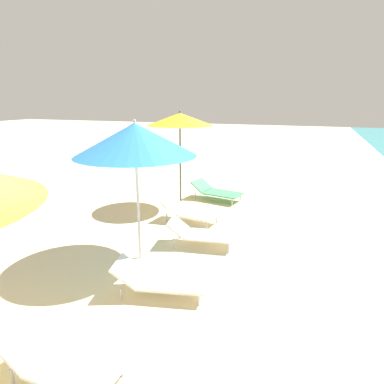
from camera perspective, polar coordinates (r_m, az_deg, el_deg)
lounger_nearest_shoreside at (r=4.23m, az=-21.42°, el=-25.40°), size 1.31×0.69×0.48m
umbrella_second at (r=5.96m, az=-9.79°, el=8.90°), size 2.19×2.19×2.63m
lounger_second_shoreside at (r=6.92m, az=1.45°, el=-7.12°), size 1.45×0.81×0.54m
lounger_second_inland at (r=5.36m, az=-5.70°, el=-14.72°), size 1.55×0.89×0.52m
umbrella_farthest at (r=9.13m, az=-2.11°, el=12.41°), size 1.82×1.82×2.68m
lounger_farthest_shoreside at (r=10.07m, az=4.21°, el=0.17°), size 1.60×0.97×0.55m
lounger_farthest_inland at (r=8.19m, az=-0.40°, el=-3.40°), size 1.45×0.84×0.53m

